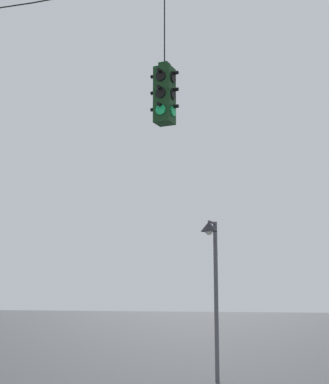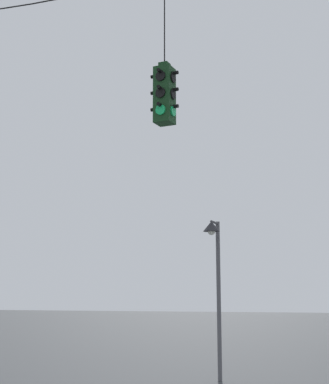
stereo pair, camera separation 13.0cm
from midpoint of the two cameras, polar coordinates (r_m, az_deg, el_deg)
The scene contains 2 objects.
traffic_light_near_left_pole at distance 11.57m, azimuth -0.33°, elevation 9.46°, with size 0.58×0.58×3.09m.
street_lamp at distance 16.87m, azimuth 4.44°, elevation -6.62°, with size 0.47×0.82×4.48m.
Camera 1 is at (3.41, -9.81, 2.22)m, focal length 55.00 mm.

